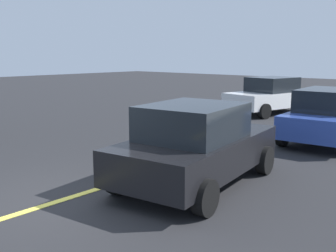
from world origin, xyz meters
name	(u,v)px	position (x,y,z in m)	size (l,w,h in m)	color
ground_plane	(64,200)	(0.00, 0.00, 0.00)	(80.00, 80.00, 0.00)	#262628
lane_marking_centre	(171,166)	(3.00, 0.00, 0.01)	(28.00, 0.16, 0.01)	#E0D14C
car_black_mid_road	(196,145)	(2.35, -1.25, 0.84)	(4.37, 2.59, 1.68)	black
car_white_near_curb	(270,95)	(12.49, 2.44, 0.82)	(4.38, 2.74, 1.63)	white
car_blue_behind_van	(330,115)	(8.31, -1.77, 0.82)	(4.61, 2.31, 1.63)	#2D479E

